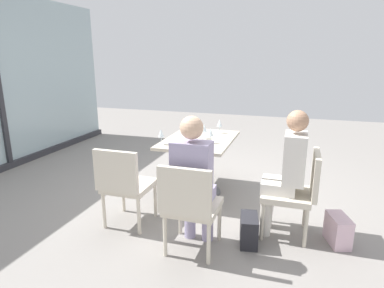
% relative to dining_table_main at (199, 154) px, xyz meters
% --- Properties ---
extents(ground_plane, '(12.00, 12.00, 0.00)m').
position_rel_dining_table_main_xyz_m(ground_plane, '(0.00, 0.00, -0.53)').
color(ground_plane, gray).
extents(dining_table_main, '(1.16, 0.82, 0.73)m').
position_rel_dining_table_main_xyz_m(dining_table_main, '(0.00, 0.00, 0.00)').
color(dining_table_main, '#BCB29E').
rests_on(dining_table_main, ground_plane).
extents(chair_side_end, '(0.50, 0.46, 0.87)m').
position_rel_dining_table_main_xyz_m(chair_side_end, '(-1.35, -0.32, -0.03)').
color(chair_side_end, beige).
rests_on(chair_side_end, ground_plane).
extents(chair_front_left, '(0.46, 0.50, 0.87)m').
position_rel_dining_table_main_xyz_m(chair_front_left, '(-0.73, -1.20, -0.03)').
color(chair_front_left, beige).
rests_on(chair_front_left, ground_plane).
extents(chair_far_left, '(0.50, 0.46, 0.87)m').
position_rel_dining_table_main_xyz_m(chair_far_left, '(-1.09, 0.47, -0.03)').
color(chair_far_left, beige).
rests_on(chair_far_left, ground_plane).
extents(person_side_end, '(0.39, 0.34, 1.26)m').
position_rel_dining_table_main_xyz_m(person_side_end, '(-1.24, -0.32, 0.17)').
color(person_side_end, '#9E93B7').
rests_on(person_side_end, ground_plane).
extents(person_front_left, '(0.34, 0.39, 1.26)m').
position_rel_dining_table_main_xyz_m(person_front_left, '(-0.73, -1.09, 0.17)').
color(person_front_left, silver).
rests_on(person_front_left, ground_plane).
extents(wine_glass_0, '(0.07, 0.07, 0.18)m').
position_rel_dining_table_main_xyz_m(wine_glass_0, '(0.38, -0.17, 0.33)').
color(wine_glass_0, silver).
rests_on(wine_glass_0, dining_table_main).
extents(wine_glass_1, '(0.07, 0.07, 0.18)m').
position_rel_dining_table_main_xyz_m(wine_glass_1, '(-0.18, -0.19, 0.33)').
color(wine_glass_1, silver).
rests_on(wine_glass_1, dining_table_main).
extents(wine_glass_2, '(0.07, 0.07, 0.18)m').
position_rel_dining_table_main_xyz_m(wine_glass_2, '(-0.41, 0.35, 0.33)').
color(wine_glass_2, silver).
rests_on(wine_glass_2, dining_table_main).
extents(wine_glass_3, '(0.07, 0.07, 0.18)m').
position_rel_dining_table_main_xyz_m(wine_glass_3, '(0.01, -0.06, 0.33)').
color(wine_glass_3, silver).
rests_on(wine_glass_3, dining_table_main).
extents(coffee_cup, '(0.08, 0.08, 0.09)m').
position_rel_dining_table_main_xyz_m(coffee_cup, '(0.28, 0.28, 0.25)').
color(coffee_cup, white).
rests_on(coffee_cup, dining_table_main).
extents(cell_phone_on_table, '(0.13, 0.16, 0.01)m').
position_rel_dining_table_main_xyz_m(cell_phone_on_table, '(-0.35, -0.05, 0.21)').
color(cell_phone_on_table, black).
rests_on(cell_phone_on_table, dining_table_main).
extents(handbag_0, '(0.32, 0.21, 0.28)m').
position_rel_dining_table_main_xyz_m(handbag_0, '(-1.02, -0.80, -0.39)').
color(handbag_0, '#232328').
rests_on(handbag_0, ground_plane).
extents(handbag_1, '(0.33, 0.24, 0.28)m').
position_rel_dining_table_main_xyz_m(handbag_1, '(-0.76, -1.60, -0.39)').
color(handbag_1, beige).
rests_on(handbag_1, ground_plane).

